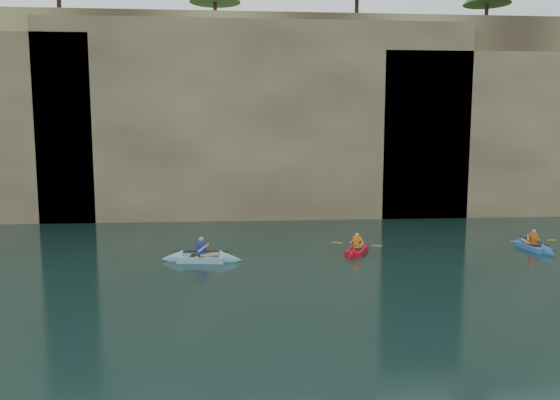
{
  "coord_description": "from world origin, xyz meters",
  "views": [
    {
      "loc": [
        0.66,
        -8.79,
        5.13
      ],
      "look_at": [
        1.99,
        7.42,
        3.0
      ],
      "focal_mm": 35.0,
      "sensor_mm": 36.0,
      "label": 1
    }
  ],
  "objects": [
    {
      "name": "kayaker_red_far",
      "position": [
        5.66,
        13.08,
        0.13
      ],
      "size": [
        1.95,
        2.88,
        1.05
      ],
      "rotation": [
        0.0,
        0.0,
        1.13
      ],
      "color": "red",
      "rests_on": "ground"
    },
    {
      "name": "sea_cave_center",
      "position": [
        -4.0,
        21.95,
        1.6
      ],
      "size": [
        3.5,
        1.0,
        3.2
      ],
      "primitive_type": "cube",
      "color": "black",
      "rests_on": "ground"
    },
    {
      "name": "cliff",
      "position": [
        0.0,
        30.0,
        6.0
      ],
      "size": [
        70.0,
        16.0,
        12.0
      ],
      "primitive_type": "cube",
      "color": "tan",
      "rests_on": "ground"
    },
    {
      "name": "kayaker_blue_east",
      "position": [
        13.35,
        13.14,
        0.13
      ],
      "size": [
        2.14,
        3.06,
        1.07
      ],
      "rotation": [
        0.0,
        0.0,
        1.65
      ],
      "color": "#396BC4",
      "rests_on": "ground"
    },
    {
      "name": "cliff_slab_center",
      "position": [
        2.0,
        22.6,
        5.7
      ],
      "size": [
        24.0,
        2.4,
        11.4
      ],
      "primitive_type": "cube",
      "color": "tan",
      "rests_on": "ground"
    },
    {
      "name": "kayaker_ltblue_mid",
      "position": [
        -0.69,
        12.09,
        0.15
      ],
      "size": [
        3.25,
        2.38,
        1.21
      ],
      "rotation": [
        0.0,
        0.0,
        -0.14
      ],
      "color": "#86BBE0",
      "rests_on": "ground"
    },
    {
      "name": "sea_cave_east",
      "position": [
        10.0,
        21.95,
        2.25
      ],
      "size": [
        5.0,
        1.0,
        4.5
      ],
      "primitive_type": "cube",
      "color": "black",
      "rests_on": "ground"
    }
  ]
}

